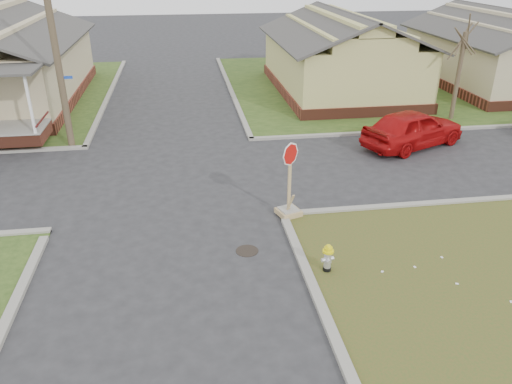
{
  "coord_description": "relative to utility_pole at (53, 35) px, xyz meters",
  "views": [
    {
      "loc": [
        0.68,
        -12.36,
        7.6
      ],
      "look_at": [
        2.68,
        1.0,
        1.1
      ],
      "focal_mm": 35.0,
      "sensor_mm": 36.0,
      "label": 1
    }
  ],
  "objects": [
    {
      "name": "side_house_tan",
      "position": [
        24.2,
        7.6,
        -2.47
      ],
      "size": [
        7.6,
        11.6,
        4.7
      ],
      "color": "brown",
      "rests_on": "ground"
    },
    {
      "name": "stop_sign",
      "position": [
        7.98,
        -7.53,
        -4.08
      ],
      "size": [
        0.69,
        0.68,
        2.44
      ],
      "rotation": [
        0.0,
        0.0,
        0.32
      ],
      "color": "tan",
      "rests_on": "ground"
    },
    {
      "name": "curbs",
      "position": [
        4.2,
        -3.9,
        -4.66
      ],
      "size": [
        80.0,
        40.0,
        0.12
      ],
      "primitive_type": null,
      "color": "gray",
      "rests_on": "ground"
    },
    {
      "name": "side_house_yellow",
      "position": [
        14.2,
        7.6,
        -2.47
      ],
      "size": [
        7.6,
        11.6,
        4.7
      ],
      "color": "brown",
      "rests_on": "ground"
    },
    {
      "name": "red_sedan",
      "position": [
        14.55,
        -2.09,
        -3.85
      ],
      "size": [
        5.16,
        3.68,
        1.63
      ],
      "primitive_type": "imported",
      "rotation": [
        0.0,
        0.0,
        1.98
      ],
      "color": "#AB0C0D",
      "rests_on": "ground"
    },
    {
      "name": "fire_hydrant",
      "position": [
        8.34,
        -10.72,
        -4.18
      ],
      "size": [
        0.3,
        0.3,
        0.79
      ],
      "rotation": [
        0.0,
        0.0,
        0.19
      ],
      "color": "black",
      "rests_on": "ground"
    },
    {
      "name": "ground",
      "position": [
        4.2,
        -8.9,
        -4.66
      ],
      "size": [
        120.0,
        120.0,
        0.0
      ],
      "primitive_type": "plane",
      "color": "#28282A",
      "rests_on": "ground"
    },
    {
      "name": "verge_far_right",
      "position": [
        26.2,
        9.1,
        -4.64
      ],
      "size": [
        37.0,
        19.0,
        0.05
      ],
      "primitive_type": "cube",
      "color": "#2B4619",
      "rests_on": "ground"
    },
    {
      "name": "manhole",
      "position": [
        6.4,
        -9.4,
        -4.66
      ],
      "size": [
        0.64,
        0.64,
        0.01
      ],
      "primitive_type": "cylinder",
      "color": "black",
      "rests_on": "ground"
    },
    {
      "name": "tree_mid_right",
      "position": [
        18.2,
        1.3,
        -2.51
      ],
      "size": [
        0.22,
        0.22,
        4.2
      ],
      "primitive_type": "cylinder",
      "color": "#493B2A",
      "rests_on": "verge_far_right"
    },
    {
      "name": "utility_pole",
      "position": [
        0.0,
        0.0,
        0.0
      ],
      "size": [
        1.8,
        0.28,
        9.0
      ],
      "color": "#493B2A",
      "rests_on": "ground"
    }
  ]
}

